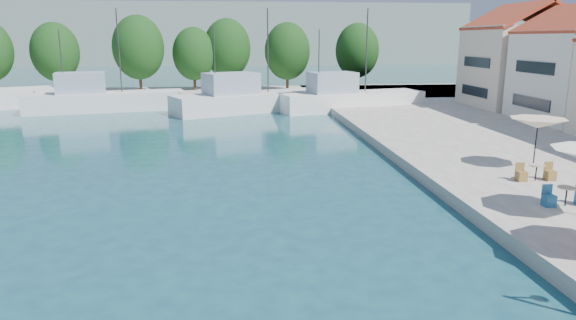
{
  "coord_description": "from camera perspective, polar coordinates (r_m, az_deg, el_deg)",
  "views": [
    {
      "loc": [
        -3.1,
        4.23,
        7.01
      ],
      "look_at": [
        -0.8,
        26.0,
        1.79
      ],
      "focal_mm": 32.0,
      "sensor_mm": 36.0,
      "label": 1
    }
  ],
  "objects": [
    {
      "name": "quay_far",
      "position": [
        63.32,
        -10.52,
        7.1
      ],
      "size": [
        90.0,
        16.0,
        0.6
      ],
      "primitive_type": "cube",
      "color": "gray",
      "rests_on": "ground"
    },
    {
      "name": "hill_west",
      "position": [
        158.08,
        -16.28,
        13.24
      ],
      "size": [
        180.0,
        40.0,
        16.0
      ],
      "primitive_type": "cube",
      "color": "gray",
      "rests_on": "ground"
    },
    {
      "name": "hill_east",
      "position": [
        180.98,
        7.95,
        12.96
      ],
      "size": [
        140.0,
        40.0,
        12.0
      ],
      "primitive_type": "cube",
      "color": "gray",
      "rests_on": "ground"
    },
    {
      "name": "building_06",
      "position": [
        54.08,
        24.49,
        10.62
      ],
      "size": [
        9.0,
        8.8,
        10.2
      ],
      "color": "beige",
      "rests_on": "quay_right"
    },
    {
      "name": "trawler_02",
      "position": [
        53.98,
        -19.92,
        6.29
      ],
      "size": [
        15.46,
        7.13,
        10.2
      ],
      "rotation": [
        0.0,
        0.0,
        0.22
      ],
      "color": "silver",
      "rests_on": "ground"
    },
    {
      "name": "trawler_03",
      "position": [
        50.6,
        -4.24,
        6.62
      ],
      "size": [
        16.32,
        10.39,
        10.2
      ],
      "rotation": [
        0.0,
        0.0,
        0.42
      ],
      "color": "silver",
      "rests_on": "ground"
    },
    {
      "name": "trawler_04",
      "position": [
        51.43,
        6.73,
        6.68
      ],
      "size": [
        14.96,
        7.13,
        10.2
      ],
      "rotation": [
        0.0,
        0.0,
        0.24
      ],
      "color": "silver",
      "rests_on": "ground"
    },
    {
      "name": "tree_03",
      "position": [
        68.74,
        -24.47,
        10.88
      ],
      "size": [
        5.6,
        5.6,
        8.29
      ],
      "color": "#3F2B19",
      "rests_on": "quay_far"
    },
    {
      "name": "tree_04",
      "position": [
        66.26,
        -16.29,
        11.91
      ],
      "size": [
        6.19,
        6.19,
        9.16
      ],
      "color": "#3F2B19",
      "rests_on": "quay_far"
    },
    {
      "name": "tree_05",
      "position": [
        66.44,
        -10.44,
        11.52
      ],
      "size": [
        5.25,
        5.25,
        7.77
      ],
      "color": "#3F2B19",
      "rests_on": "quay_far"
    },
    {
      "name": "tree_06",
      "position": [
        67.69,
        -6.79,
        12.23
      ],
      "size": [
        6.01,
        6.01,
        8.89
      ],
      "color": "#3F2B19",
      "rests_on": "quay_far"
    },
    {
      "name": "tree_07",
      "position": [
        64.97,
        -0.08,
        12.0
      ],
      "size": [
        5.64,
        5.64,
        8.35
      ],
      "color": "#3F2B19",
      "rests_on": "quay_far"
    },
    {
      "name": "tree_08",
      "position": [
        68.9,
        7.69,
        11.96
      ],
      "size": [
        5.64,
        5.64,
        8.35
      ],
      "color": "#3F2B19",
      "rests_on": "quay_far"
    },
    {
      "name": "umbrella_cream",
      "position": [
        28.52,
        26.02,
        3.69
      ],
      "size": [
        2.77,
        2.77,
        2.52
      ],
      "color": "black",
      "rests_on": "quay_right"
    },
    {
      "name": "cafe_table_02",
      "position": [
        22.87,
        28.48,
        -3.8
      ],
      "size": [
        1.82,
        0.7,
        0.76
      ],
      "color": "black",
      "rests_on": "quay_right"
    },
    {
      "name": "cafe_table_03",
      "position": [
        26.2,
        25.82,
        -1.48
      ],
      "size": [
        1.82,
        0.7,
        0.76
      ],
      "color": "black",
      "rests_on": "quay_right"
    }
  ]
}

